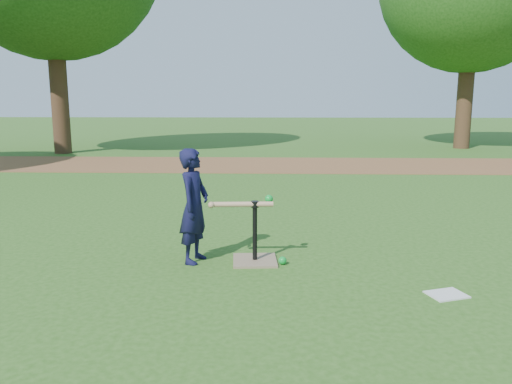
{
  "coord_description": "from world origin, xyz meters",
  "views": [
    {
      "loc": [
        0.35,
        -4.7,
        1.59
      ],
      "look_at": [
        0.16,
        0.36,
        0.65
      ],
      "focal_mm": 35.0,
      "sensor_mm": 36.0,
      "label": 1
    }
  ],
  "objects": [
    {
      "name": "child",
      "position": [
        -0.44,
        0.05,
        0.56
      ],
      "size": [
        0.36,
        0.46,
        1.13
      ],
      "primitive_type": "imported",
      "rotation": [
        0.0,
        0.0,
        1.33
      ],
      "color": "black",
      "rests_on": "ground"
    },
    {
      "name": "swing_action",
      "position": [
        0.06,
        0.05,
        0.6
      ],
      "size": [
        0.63,
        0.19,
        0.11
      ],
      "color": "tan",
      "rests_on": "ground"
    },
    {
      "name": "wiffle_ball_ground",
      "position": [
        0.43,
        -0.02,
        0.04
      ],
      "size": [
        0.08,
        0.08,
        0.08
      ],
      "primitive_type": "sphere",
      "color": "#0D982F",
      "rests_on": "ground"
    },
    {
      "name": "batting_tee",
      "position": [
        0.16,
        0.06,
        0.11
      ],
      "size": [
        0.46,
        0.46,
        0.61
      ],
      "color": "#846E54",
      "rests_on": "ground"
    },
    {
      "name": "clipboard",
      "position": [
        1.78,
        -0.75,
        0.01
      ],
      "size": [
        0.36,
        0.32,
        0.01
      ],
      "primitive_type": "cube",
      "rotation": [
        0.0,
        0.0,
        0.34
      ],
      "color": "silver",
      "rests_on": "ground"
    },
    {
      "name": "dirt_strip",
      "position": [
        0.0,
        7.5,
        0.01
      ],
      "size": [
        24.0,
        3.0,
        0.01
      ],
      "primitive_type": "cube",
      "color": "brown",
      "rests_on": "ground"
    },
    {
      "name": "ground",
      "position": [
        0.0,
        0.0,
        0.0
      ],
      "size": [
        80.0,
        80.0,
        0.0
      ],
      "primitive_type": "plane",
      "color": "#285116",
      "rests_on": "ground"
    }
  ]
}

